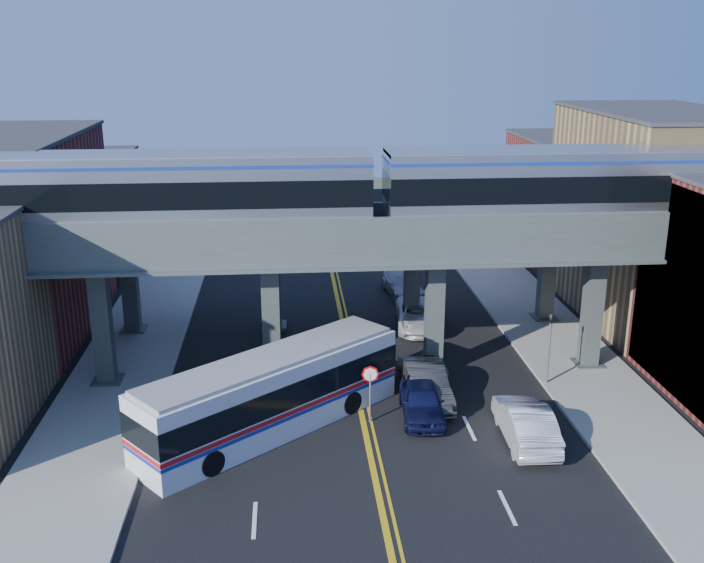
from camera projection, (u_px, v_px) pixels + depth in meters
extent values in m
plane|color=black|center=(370.00, 456.00, 31.49)|extent=(120.00, 120.00, 0.00)
cube|color=gray|center=(126.00, 365.00, 40.05)|extent=(5.00, 70.00, 0.16)
cube|color=gray|center=(564.00, 351.00, 41.91)|extent=(5.00, 70.00, 0.16)
cube|color=maroon|center=(10.00, 237.00, 43.59)|extent=(8.00, 14.00, 11.00)
cube|color=#A38354|center=(73.00, 214.00, 56.41)|extent=(8.00, 10.00, 8.00)
cube|color=#A38354|center=(652.00, 216.00, 46.42)|extent=(8.00, 14.00, 12.00)
cube|color=maroon|center=(573.00, 198.00, 59.24)|extent=(8.00, 10.00, 9.00)
cube|color=teal|center=(685.00, 303.00, 35.06)|extent=(0.10, 9.50, 9.50)
cube|color=#3F4A46|center=(102.00, 326.00, 37.24)|extent=(0.85, 0.85, 6.00)
cube|color=#3F4A46|center=(271.00, 321.00, 37.89)|extent=(0.85, 0.85, 6.00)
cube|color=#3F4A46|center=(434.00, 316.00, 38.53)|extent=(0.85, 0.85, 6.00)
cube|color=#3F4A46|center=(592.00, 312.00, 39.18)|extent=(0.85, 0.85, 6.00)
cube|color=#444E4A|center=(353.00, 245.00, 37.11)|extent=(52.00, 3.60, 1.40)
cube|color=#3F4A46|center=(130.00, 282.00, 43.90)|extent=(0.85, 0.85, 6.00)
cube|color=#3F4A46|center=(273.00, 279.00, 44.55)|extent=(0.85, 0.85, 6.00)
cube|color=#3F4A46|center=(412.00, 275.00, 45.19)|extent=(0.85, 0.85, 6.00)
cube|color=#3F4A46|center=(547.00, 272.00, 45.84)|extent=(0.85, 0.85, 6.00)
cube|color=#444E4A|center=(343.00, 214.00, 43.77)|extent=(52.00, 3.60, 1.40)
cube|color=black|center=(68.00, 233.00, 35.81)|extent=(2.44, 2.44, 0.28)
cube|color=black|center=(305.00, 229.00, 36.68)|extent=(2.44, 2.44, 0.28)
cube|color=#BABCC4|center=(185.00, 190.00, 35.68)|extent=(16.88, 3.22, 3.55)
cube|color=black|center=(185.00, 187.00, 35.63)|extent=(16.90, 3.28, 1.22)
cube|color=black|center=(449.00, 226.00, 37.23)|extent=(2.44, 2.44, 0.28)
cube|color=black|center=(668.00, 222.00, 38.10)|extent=(2.44, 2.44, 0.28)
cube|color=#BABCC4|center=(563.00, 184.00, 37.10)|extent=(16.88, 3.22, 3.55)
cube|color=black|center=(563.00, 181.00, 37.06)|extent=(16.90, 3.28, 1.22)
cylinder|color=slate|center=(370.00, 397.00, 34.03)|extent=(0.09, 0.09, 2.30)
cylinder|color=red|center=(370.00, 374.00, 33.70)|extent=(0.76, 0.04, 0.76)
cylinder|color=slate|center=(548.00, 355.00, 37.46)|extent=(0.12, 0.12, 3.20)
imported|color=black|center=(552.00, 314.00, 36.86)|extent=(0.15, 0.18, 0.90)
cube|color=silver|center=(272.00, 395.00, 33.19)|extent=(11.33, 10.00, 3.22)
cube|color=black|center=(271.00, 386.00, 33.07)|extent=(11.39, 10.08, 1.09)
cube|color=#B21419|center=(272.00, 402.00, 33.29)|extent=(11.39, 10.07, 0.19)
cylinder|color=black|center=(193.00, 451.00, 30.86)|extent=(2.58, 2.82, 1.04)
cylinder|color=black|center=(332.00, 394.00, 35.84)|extent=(2.58, 2.82, 1.04)
imported|color=#0E1134|center=(422.00, 401.00, 34.59)|extent=(2.07, 4.58, 1.53)
imported|color=#28292A|center=(425.00, 383.00, 36.16)|extent=(1.95, 5.13, 1.67)
imported|color=silver|center=(419.00, 315.00, 45.35)|extent=(3.07, 5.71, 1.52)
imported|color=#9E9FA3|center=(403.00, 284.00, 51.04)|extent=(2.60, 5.25, 1.47)
imported|color=silver|center=(526.00, 422.00, 32.48)|extent=(1.96, 5.15, 1.68)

